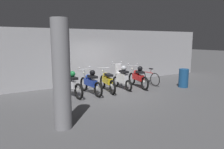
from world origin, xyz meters
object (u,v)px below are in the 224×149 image
motorbike_slot_1 (90,82)px  support_pillar (62,75)px  motorbike_slot_2 (107,81)px  bicycle (148,78)px  motorbike_slot_3 (122,77)px  trash_bin (184,78)px  motorbike_slot_0 (71,84)px  motorbike_slot_4 (138,77)px

motorbike_slot_1 → support_pillar: bearing=-126.5°
motorbike_slot_1 → motorbike_slot_2: bearing=3.6°
bicycle → support_pillar: 6.53m
motorbike_slot_2 → motorbike_slot_3: motorbike_slot_3 is taller
support_pillar → trash_bin: bearing=14.6°
motorbike_slot_0 → motorbike_slot_1: 0.86m
motorbike_slot_4 → bicycle: bearing=17.5°
motorbike_slot_2 → support_pillar: support_pillar is taller
trash_bin → motorbike_slot_3: bearing=155.4°
motorbike_slot_3 → motorbike_slot_4: 0.87m
motorbike_slot_4 → support_pillar: (-4.72, -2.87, 0.91)m
motorbike_slot_1 → motorbike_slot_4: same height
support_pillar → trash_bin: 6.97m
motorbike_slot_2 → support_pillar: 4.31m
motorbike_slot_2 → trash_bin: (3.68, -1.21, -0.03)m
motorbike_slot_1 → motorbike_slot_4: 2.57m
motorbike_slot_3 → trash_bin: 3.11m
motorbike_slot_0 → bicycle: size_ratio=1.12×
motorbike_slot_3 → trash_bin: (2.82, -1.29, -0.11)m
bicycle → trash_bin: (1.07, -1.42, 0.10)m
motorbike_slot_1 → bicycle: (3.47, 0.26, -0.17)m
motorbike_slot_3 → motorbike_slot_4: bearing=-10.5°
motorbike_slot_3 → bicycle: 1.77m
support_pillar → trash_bin: size_ratio=3.13×
motorbike_slot_4 → support_pillar: size_ratio=0.68×
motorbike_slot_0 → motorbike_slot_2: 1.72m
motorbike_slot_1 → trash_bin: motorbike_slot_1 is taller
support_pillar → motorbike_slot_4: bearing=31.4°
motorbike_slot_0 → motorbike_slot_2: motorbike_slot_0 is taller
motorbike_slot_2 → motorbike_slot_4: 1.71m
motorbike_slot_0 → motorbike_slot_4: (3.43, -0.12, 0.00)m
motorbike_slot_4 → motorbike_slot_2: bearing=177.6°
motorbike_slot_1 → motorbike_slot_3: bearing=4.7°
motorbike_slot_0 → motorbike_slot_3: size_ratio=1.16×
motorbike_slot_4 → trash_bin: (1.97, -1.14, -0.07)m
motorbike_slot_2 → motorbike_slot_0: bearing=178.3°
support_pillar → bicycle: bearing=29.4°
motorbike_slot_0 → bicycle: (4.33, 0.16, -0.16)m
motorbike_slot_2 → motorbike_slot_4: bearing=-2.4°
motorbike_slot_2 → support_pillar: (-3.00, -2.95, 0.95)m
motorbike_slot_2 → trash_bin: 3.87m
motorbike_slot_3 → bicycle: (1.75, 0.12, -0.21)m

